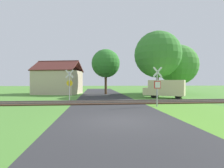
# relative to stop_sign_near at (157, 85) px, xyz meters

# --- Properties ---
(ground_plane) EXTENTS (160.00, 160.00, 0.00)m
(ground_plane) POSITION_rel_stop_sign_near_xyz_m (-3.87, -5.02, -1.80)
(ground_plane) COLOR #4C8433
(road_asphalt) EXTENTS (6.54, 80.00, 0.01)m
(road_asphalt) POSITION_rel_stop_sign_near_xyz_m (-3.87, -3.02, -1.80)
(road_asphalt) COLOR #2D2D30
(road_asphalt) RESTS_ON ground
(rail_track) EXTENTS (60.00, 2.60, 0.22)m
(rail_track) POSITION_rel_stop_sign_near_xyz_m (-3.87, 2.64, -1.74)
(rail_track) COLOR #422D1E
(rail_track) RESTS_ON ground
(stop_sign_near) EXTENTS (0.86, 0.23, 3.26)m
(stop_sign_near) POSITION_rel_stop_sign_near_xyz_m (0.00, 0.00, 0.00)
(stop_sign_near) COLOR #9E9EA5
(stop_sign_near) RESTS_ON ground
(crossing_sign_far) EXTENTS (0.87, 0.18, 3.28)m
(crossing_sign_far) POSITION_rel_stop_sign_near_xyz_m (-7.72, 4.60, 0.10)
(crossing_sign_far) COLOR #9E9EA5
(crossing_sign_far) RESTS_ON ground
(house) EXTENTS (8.16, 7.42, 5.57)m
(house) POSITION_rel_stop_sign_near_xyz_m (-11.15, 16.05, 0.27)
(house) COLOR #C6B293
(house) RESTS_ON ground
(tree_center) EXTENTS (4.60, 4.60, 7.32)m
(tree_center) POSITION_rel_stop_sign_near_xyz_m (-3.32, 14.53, 3.21)
(tree_center) COLOR #513823
(tree_center) RESTS_ON ground
(tree_right) EXTENTS (6.86, 6.86, 9.50)m
(tree_right) POSITION_rel_stop_sign_near_xyz_m (4.19, 11.27, 4.27)
(tree_right) COLOR #513823
(tree_right) RESTS_ON ground
(tree_far) EXTENTS (7.11, 7.11, 8.64)m
(tree_far) POSITION_rel_stop_sign_near_xyz_m (9.72, 16.17, 3.28)
(tree_far) COLOR #513823
(tree_far) RESTS_ON ground
(mail_truck) EXTENTS (5.10, 4.26, 2.24)m
(mail_truck) POSITION_rel_stop_sign_near_xyz_m (3.63, 7.10, -0.56)
(mail_truck) COLOR beige
(mail_truck) RESTS_ON ground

